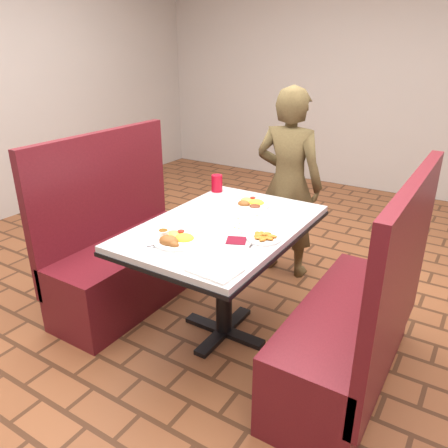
{
  "coord_description": "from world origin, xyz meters",
  "views": [
    {
      "loc": [
        1.22,
        -1.95,
        1.7
      ],
      "look_at": [
        0.0,
        0.0,
        0.75
      ],
      "focal_mm": 35.0,
      "sensor_mm": 36.0,
      "label": 1
    }
  ],
  "objects": [
    {
      "name": "paper_napkin",
      "position": [
        0.26,
        -0.5,
        0.76
      ],
      "size": [
        0.24,
        0.18,
        0.01
      ],
      "primitive_type": "cube",
      "rotation": [
        0.0,
        0.0,
        -0.08
      ],
      "color": "white",
      "rests_on": "dining_table"
    },
    {
      "name": "dining_table",
      "position": [
        0.0,
        0.0,
        0.65
      ],
      "size": [
        0.81,
        1.21,
        0.75
      ],
      "color": "silver",
      "rests_on": "ground"
    },
    {
      "name": "maroon_napkin",
      "position": [
        0.18,
        -0.16,
        0.75
      ],
      "size": [
        0.13,
        0.13,
        0.0
      ],
      "primitive_type": "cube",
      "rotation": [
        0.0,
        0.0,
        0.42
      ],
      "color": "#5C0D1B",
      "rests_on": "dining_table"
    },
    {
      "name": "fork_utensil",
      "position": [
        -0.11,
        -0.42,
        0.76
      ],
      "size": [
        0.09,
        0.13,
        0.0
      ],
      "primitive_type": "cube",
      "rotation": [
        0.0,
        0.0,
        -0.59
      ],
      "color": "silver",
      "rests_on": "dining_table"
    },
    {
      "name": "red_tumbler",
      "position": [
        -0.36,
        0.48,
        0.81
      ],
      "size": [
        0.08,
        0.08,
        0.12
      ],
      "primitive_type": "cylinder",
      "color": "#B10B1E",
      "rests_on": "dining_table"
    },
    {
      "name": "lettuce_shreds",
      "position": [
        0.04,
        0.06,
        0.75
      ],
      "size": [
        0.28,
        0.32,
        0.0
      ],
      "primitive_type": null,
      "color": "#8FB347",
      "rests_on": "dining_table"
    },
    {
      "name": "diner_person",
      "position": [
        -0.04,
        0.98,
        0.72
      ],
      "size": [
        0.53,
        0.36,
        1.44
      ],
      "primitive_type": "imported",
      "rotation": [
        0.0,
        0.0,
        3.17
      ],
      "color": "brown",
      "rests_on": "ground"
    },
    {
      "name": "booth_bench_left",
      "position": [
        -0.8,
        0.0,
        0.33
      ],
      "size": [
        0.47,
        1.2,
        1.17
      ],
      "color": "maroon",
      "rests_on": "ground"
    },
    {
      "name": "near_dinner_plate",
      "position": [
        -0.08,
        -0.34,
        0.78
      ],
      "size": [
        0.25,
        0.25,
        0.08
      ],
      "rotation": [
        0.0,
        0.0,
        0.29
      ],
      "color": "white",
      "rests_on": "dining_table"
    },
    {
      "name": "far_dinner_plate",
      "position": [
        -0.02,
        0.35,
        0.77
      ],
      "size": [
        0.24,
        0.24,
        0.06
      ],
      "rotation": [
        0.0,
        0.0,
        -0.03
      ],
      "color": "white",
      "rests_on": "dining_table"
    },
    {
      "name": "plantain_plate",
      "position": [
        0.29,
        -0.07,
        0.76
      ],
      "size": [
        0.18,
        0.18,
        0.03
      ],
      "rotation": [
        0.0,
        0.0,
        -0.13
      ],
      "color": "white",
      "rests_on": "dining_table"
    },
    {
      "name": "knife_utensil",
      "position": [
        -0.11,
        -0.35,
        0.76
      ],
      "size": [
        0.08,
        0.16,
        0.0
      ],
      "primitive_type": "cube",
      "rotation": [
        0.0,
        0.0,
        0.43
      ],
      "color": "silver",
      "rests_on": "dining_table"
    },
    {
      "name": "booth_bench_right",
      "position": [
        0.8,
        0.0,
        0.33
      ],
      "size": [
        0.47,
        1.2,
        1.17
      ],
      "color": "maroon",
      "rests_on": "ground"
    },
    {
      "name": "spoon_utensil",
      "position": [
        0.27,
        -0.15,
        0.75
      ],
      "size": [
        0.04,
        0.12,
        0.0
      ],
      "primitive_type": "cube",
      "rotation": [
        0.0,
        0.0,
        0.23
      ],
      "color": "silver",
      "rests_on": "dining_table"
    }
  ]
}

